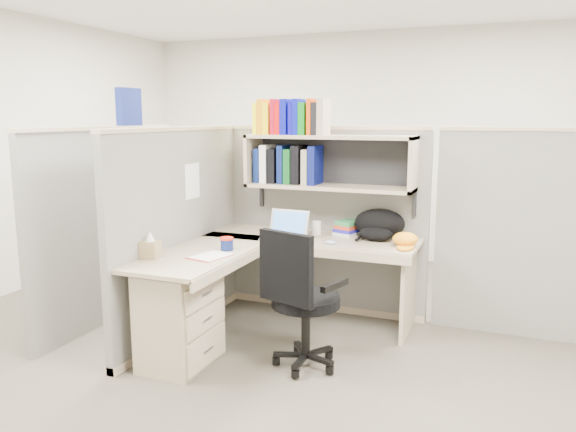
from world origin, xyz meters
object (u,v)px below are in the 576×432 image
at_px(laptop, 283,225).
at_px(backpack, 378,224).
at_px(snack_canister, 227,243).
at_px(desk, 219,295).
at_px(task_chair, 302,320).

relative_size(laptop, backpack, 0.81).
bearing_deg(backpack, snack_canister, -123.08).
bearing_deg(backpack, laptop, -138.41).
xyz_separation_m(desk, task_chair, (0.65, -0.03, -0.09)).
xyz_separation_m(laptop, task_chair, (0.42, -0.69, -0.50)).
xyz_separation_m(desk, laptop, (0.24, 0.66, 0.41)).
distance_m(laptop, backpack, 0.76).
distance_m(snack_canister, task_chair, 0.83).
distance_m(desk, backpack, 1.41).
xyz_separation_m(backpack, snack_canister, (-0.95, -0.79, -0.07)).
height_order(desk, task_chair, task_chair).
distance_m(backpack, snack_canister, 1.24).
bearing_deg(snack_canister, task_chair, -17.44).
relative_size(backpack, task_chair, 0.42).
relative_size(desk, snack_canister, 17.84).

